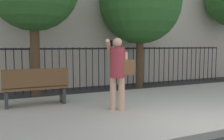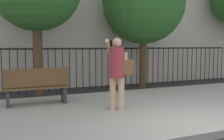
% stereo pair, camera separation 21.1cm
% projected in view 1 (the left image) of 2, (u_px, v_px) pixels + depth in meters
% --- Properties ---
extents(ground_plane, '(60.00, 60.00, 0.00)m').
position_uv_depth(ground_plane, '(224.00, 137.00, 4.71)').
color(ground_plane, '#28282B').
extents(sidewalk, '(28.00, 4.40, 0.15)m').
position_uv_depth(sidewalk, '(156.00, 107.00, 6.69)').
color(sidewalk, '#9E9B93').
rests_on(sidewalk, ground).
extents(iron_fence, '(12.03, 0.04, 1.60)m').
position_uv_depth(iron_fence, '(102.00, 62.00, 9.95)').
color(iron_fence, black).
rests_on(iron_fence, ground).
extents(pedestrian_on_phone, '(0.72, 0.61, 1.70)m').
position_uv_depth(pedestrian_on_phone, '(118.00, 68.00, 5.98)').
color(pedestrian_on_phone, tan).
rests_on(pedestrian_on_phone, sidewalk).
extents(street_bench, '(1.60, 0.45, 0.95)m').
position_uv_depth(street_bench, '(36.00, 86.00, 6.47)').
color(street_bench, brown).
rests_on(street_bench, sidewalk).
extents(street_tree_mid, '(3.16, 3.16, 4.88)m').
position_uv_depth(street_tree_mid, '(140.00, 3.00, 9.77)').
color(street_tree_mid, '#4C3823').
rests_on(street_tree_mid, ground).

